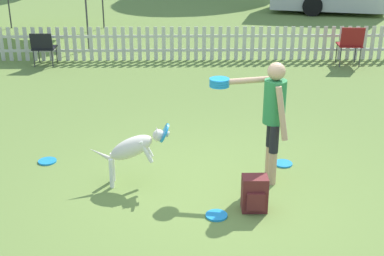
# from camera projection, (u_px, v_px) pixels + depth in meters

# --- Properties ---
(ground_plane) EXTENTS (240.00, 240.00, 0.00)m
(ground_plane) POSITION_uv_depth(u_px,v_px,m) (223.00, 191.00, 6.79)
(ground_plane) COLOR olive
(handler_person) EXTENTS (0.97, 0.63, 1.60)m
(handler_person) POSITION_uv_depth(u_px,v_px,m) (269.00, 108.00, 6.71)
(handler_person) COLOR tan
(handler_person) RESTS_ON ground_plane
(leaping_dog) EXTENTS (1.04, 0.29, 0.83)m
(leaping_dog) POSITION_uv_depth(u_px,v_px,m) (134.00, 147.00, 6.79)
(leaping_dog) COLOR beige
(leaping_dog) RESTS_ON ground_plane
(frisbee_near_handler) EXTENTS (0.26, 0.26, 0.02)m
(frisbee_near_handler) POSITION_uv_depth(u_px,v_px,m) (47.00, 161.00, 7.58)
(frisbee_near_handler) COLOR #1E8CD8
(frisbee_near_handler) RESTS_ON ground_plane
(frisbee_near_dog) EXTENTS (0.26, 0.26, 0.02)m
(frisbee_near_dog) POSITION_uv_depth(u_px,v_px,m) (216.00, 215.00, 6.21)
(frisbee_near_dog) COLOR #1E8CD8
(frisbee_near_dog) RESTS_ON ground_plane
(frisbee_midfield) EXTENTS (0.26, 0.26, 0.02)m
(frisbee_midfield) POSITION_uv_depth(u_px,v_px,m) (283.00, 164.00, 7.51)
(frisbee_midfield) COLOR #1E8CD8
(frisbee_midfield) RESTS_ON ground_plane
(backpack_on_grass) EXTENTS (0.30, 0.26, 0.44)m
(backpack_on_grass) POSITION_uv_depth(u_px,v_px,m) (255.00, 194.00, 6.28)
(backpack_on_grass) COLOR maroon
(backpack_on_grass) RESTS_ON ground_plane
(picket_fence) EXTENTS (22.50, 0.04, 0.80)m
(picket_fence) POSITION_uv_depth(u_px,v_px,m) (204.00, 43.00, 12.73)
(picket_fence) COLOR beige
(picket_fence) RESTS_ON ground_plane
(folding_chair_blue_left) EXTENTS (0.50, 0.52, 0.78)m
(folding_chair_blue_left) POSITION_uv_depth(u_px,v_px,m) (43.00, 46.00, 12.22)
(folding_chair_blue_left) COLOR #333338
(folding_chair_blue_left) RESTS_ON ground_plane
(folding_chair_center) EXTENTS (0.55, 0.57, 0.92)m
(folding_chair_center) POSITION_uv_depth(u_px,v_px,m) (351.00, 42.00, 12.18)
(folding_chair_center) COLOR #333338
(folding_chair_center) RESTS_ON ground_plane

